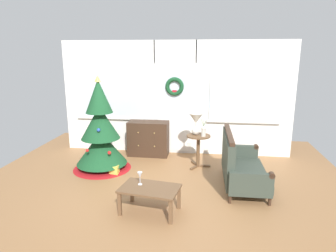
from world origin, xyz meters
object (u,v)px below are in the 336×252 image
christmas_tree (101,136)px  flower_vase (204,131)px  settee_sofa (239,165)px  gift_box (114,170)px  side_table (198,144)px  dresser_cabinet (148,138)px  coffee_table (150,191)px  table_lamp (196,121)px  wine_glass (140,175)px

christmas_tree → flower_vase: bearing=8.6°
settee_sofa → gift_box: size_ratio=8.93×
side_table → dresser_cabinet: bearing=153.3°
side_table → coffee_table: side_table is taller
dresser_cabinet → side_table: bearing=-26.7°
table_lamp → wine_glass: table_lamp is taller
christmas_tree → settee_sofa: bearing=-9.3°
table_lamp → coffee_table: 2.12m
coffee_table → gift_box: bearing=126.4°
side_table → wine_glass: bearing=-113.3°
christmas_tree → gift_box: size_ratio=11.04×
dresser_cabinet → gift_box: size_ratio=5.35×
side_table → gift_box: (-1.58, -0.62, -0.39)m
wine_glass → table_lamp: bearing=68.7°
settee_sofa → gift_box: (-2.31, 0.18, -0.29)m
table_lamp → flower_vase: bearing=-32.0°
christmas_tree → flower_vase: (2.01, 0.30, 0.10)m
wine_glass → gift_box: wine_glass is taller
settee_sofa → flower_vase: size_ratio=4.31×
wine_glass → gift_box: size_ratio=1.16×
flower_vase → christmas_tree: bearing=-171.4°
settee_sofa → gift_box: settee_sofa is taller
dresser_cabinet → settee_sofa: bearing=-36.1°
side_table → wine_glass: 1.99m
table_lamp → wine_glass: bearing=-111.3°
flower_vase → coffee_table: (-0.72, -1.85, -0.45)m
dresser_cabinet → wine_glass: 2.43m
wine_glass → christmas_tree: bearing=127.6°
settee_sofa → coffee_table: (-1.36, -1.11, -0.05)m
christmas_tree → wine_glass: 1.85m
flower_vase → wine_glass: flower_vase is taller
settee_sofa → dresser_cabinet: bearing=143.9°
table_lamp → flower_vase: table_lamp is taller
side_table → table_lamp: table_lamp is taller
side_table → flower_vase: bearing=-31.0°
side_table → flower_vase: flower_vase is taller
christmas_tree → wine_glass: (1.12, -1.46, -0.16)m
table_lamp → gift_box: bearing=-156.7°
table_lamp → gift_box: table_lamp is taller
table_lamp → wine_glass: 2.04m
christmas_tree → gift_box: 0.73m
coffee_table → wine_glass: bearing=152.5°
side_table → flower_vase: (0.10, -0.06, 0.31)m
christmas_tree → dresser_cabinet: bearing=50.9°
coffee_table → gift_box: size_ratio=5.40×
settee_sofa → table_lamp: bearing=133.5°
side_table → flower_vase: 0.33m
settee_sofa → coffee_table: 1.76m
christmas_tree → side_table: bearing=10.8°
dresser_cabinet → side_table: (1.14, -0.58, 0.08)m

